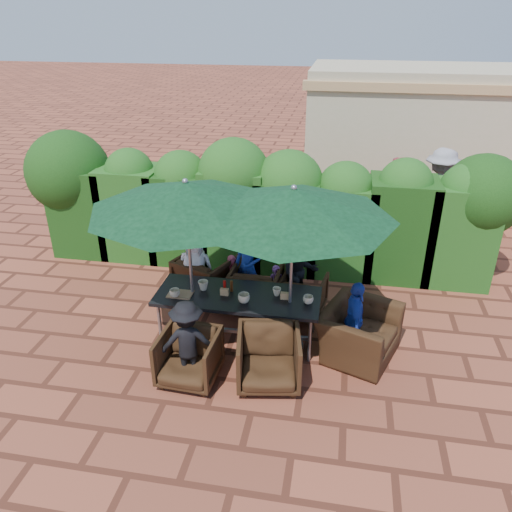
% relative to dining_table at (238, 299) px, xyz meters
% --- Properties ---
extents(ground, '(80.00, 80.00, 0.00)m').
position_rel_dining_table_xyz_m(ground, '(-0.08, 0.17, -0.68)').
color(ground, brown).
rests_on(ground, ground).
extents(dining_table, '(2.36, 0.90, 0.75)m').
position_rel_dining_table_xyz_m(dining_table, '(0.00, 0.00, 0.00)').
color(dining_table, black).
rests_on(dining_table, ground).
extents(umbrella_left, '(2.67, 2.67, 2.46)m').
position_rel_dining_table_xyz_m(umbrella_left, '(-0.66, -0.05, 1.54)').
color(umbrella_left, gray).
rests_on(umbrella_left, ground).
extents(umbrella_right, '(2.69, 2.69, 2.46)m').
position_rel_dining_table_xyz_m(umbrella_right, '(0.76, -0.06, 1.54)').
color(umbrella_right, gray).
rests_on(umbrella_right, ground).
extents(chair_far_left, '(1.07, 1.04, 0.87)m').
position_rel_dining_table_xyz_m(chair_far_left, '(-0.77, 1.06, -0.24)').
color(chair_far_left, black).
rests_on(chair_far_left, ground).
extents(chair_far_mid, '(0.83, 0.78, 0.81)m').
position_rel_dining_table_xyz_m(chair_far_mid, '(0.11, 0.93, -0.27)').
color(chair_far_mid, black).
rests_on(chair_far_mid, ground).
extents(chair_far_right, '(0.78, 0.75, 0.71)m').
position_rel_dining_table_xyz_m(chair_far_right, '(0.87, 0.90, -0.32)').
color(chair_far_right, black).
rests_on(chair_far_right, ground).
extents(chair_near_left, '(0.78, 0.74, 0.77)m').
position_rel_dining_table_xyz_m(chair_near_left, '(-0.44, -1.01, -0.29)').
color(chair_near_left, black).
rests_on(chair_near_left, ground).
extents(chair_near_right, '(0.92, 0.87, 0.83)m').
position_rel_dining_table_xyz_m(chair_near_right, '(0.59, -0.88, -0.26)').
color(chair_near_right, black).
rests_on(chair_near_right, ground).
extents(chair_end_right, '(1.05, 1.28, 0.96)m').
position_rel_dining_table_xyz_m(chair_end_right, '(1.74, -0.06, -0.20)').
color(chair_end_right, black).
rests_on(chair_end_right, ground).
extents(adult_far_left, '(0.64, 0.40, 1.26)m').
position_rel_dining_table_xyz_m(adult_far_left, '(-0.90, 0.90, -0.05)').
color(adult_far_left, white).
rests_on(adult_far_left, ground).
extents(adult_far_mid, '(0.58, 0.52, 1.32)m').
position_rel_dining_table_xyz_m(adult_far_mid, '(-0.05, 1.03, -0.01)').
color(adult_far_mid, '#1E3AA5').
rests_on(adult_far_mid, ground).
extents(adult_far_right, '(0.70, 0.56, 1.28)m').
position_rel_dining_table_xyz_m(adult_far_right, '(0.78, 1.04, -0.03)').
color(adult_far_right, black).
rests_on(adult_far_right, ground).
extents(adult_near_left, '(0.81, 0.53, 1.16)m').
position_rel_dining_table_xyz_m(adult_near_left, '(-0.45, -0.99, -0.09)').
color(adult_near_left, black).
rests_on(adult_near_left, ground).
extents(adult_end_right, '(0.40, 0.70, 1.15)m').
position_rel_dining_table_xyz_m(adult_end_right, '(1.66, -0.08, -0.10)').
color(adult_end_right, '#1E3AA5').
rests_on(adult_end_right, ground).
extents(child_left, '(0.36, 0.33, 0.82)m').
position_rel_dining_table_xyz_m(child_left, '(-0.32, 1.08, -0.27)').
color(child_left, '#D14A63').
rests_on(child_left, ground).
extents(child_right, '(0.32, 0.28, 0.75)m').
position_rel_dining_table_xyz_m(child_right, '(0.43, 0.98, -0.30)').
color(child_right, '#A453B5').
rests_on(child_right, ground).
extents(pedestrian_a, '(1.46, 1.29, 1.54)m').
position_rel_dining_table_xyz_m(pedestrian_a, '(1.51, 4.23, 0.10)').
color(pedestrian_a, '#23822B').
rests_on(pedestrian_a, ground).
extents(pedestrian_b, '(0.93, 0.83, 1.65)m').
position_rel_dining_table_xyz_m(pedestrian_b, '(2.48, 4.60, 0.15)').
color(pedestrian_b, '#D14A63').
rests_on(pedestrian_b, ground).
extents(pedestrian_c, '(1.27, 1.25, 1.91)m').
position_rel_dining_table_xyz_m(pedestrian_c, '(3.36, 4.48, 0.28)').
color(pedestrian_c, gray).
rests_on(pedestrian_c, ground).
extents(cup_a, '(0.15, 0.15, 0.12)m').
position_rel_dining_table_xyz_m(cup_a, '(-0.87, -0.20, 0.13)').
color(cup_a, beige).
rests_on(cup_a, dining_table).
extents(cup_b, '(0.15, 0.15, 0.14)m').
position_rel_dining_table_xyz_m(cup_b, '(-0.53, 0.06, 0.15)').
color(cup_b, beige).
rests_on(cup_b, dining_table).
extents(cup_c, '(0.17, 0.17, 0.13)m').
position_rel_dining_table_xyz_m(cup_c, '(0.13, -0.18, 0.14)').
color(cup_c, beige).
rests_on(cup_c, dining_table).
extents(cup_d, '(0.12, 0.12, 0.12)m').
position_rel_dining_table_xyz_m(cup_d, '(0.55, 0.09, 0.13)').
color(cup_d, beige).
rests_on(cup_d, dining_table).
extents(cup_e, '(0.15, 0.15, 0.12)m').
position_rel_dining_table_xyz_m(cup_e, '(1.01, -0.05, 0.13)').
color(cup_e, beige).
rests_on(cup_e, dining_table).
extents(ketchup_bottle, '(0.04, 0.04, 0.17)m').
position_rel_dining_table_xyz_m(ketchup_bottle, '(-0.21, 0.08, 0.16)').
color(ketchup_bottle, '#B20C0A').
rests_on(ketchup_bottle, dining_table).
extents(sauce_bottle, '(0.04, 0.04, 0.17)m').
position_rel_dining_table_xyz_m(sauce_bottle, '(-0.11, 0.09, 0.16)').
color(sauce_bottle, '#4C230C').
rests_on(sauce_bottle, dining_table).
extents(serving_tray, '(0.35, 0.25, 0.02)m').
position_rel_dining_table_xyz_m(serving_tray, '(-0.81, -0.14, 0.08)').
color(serving_tray, '#A0724D').
rests_on(serving_tray, dining_table).
extents(number_block_left, '(0.12, 0.06, 0.10)m').
position_rel_dining_table_xyz_m(number_block_left, '(-0.19, -0.03, 0.12)').
color(number_block_left, tan).
rests_on(number_block_left, dining_table).
extents(number_block_right, '(0.12, 0.06, 0.10)m').
position_rel_dining_table_xyz_m(number_block_right, '(0.67, 0.01, 0.12)').
color(number_block_right, tan).
rests_on(number_block_right, dining_table).
extents(hedge_wall, '(9.10, 1.60, 2.42)m').
position_rel_dining_table_xyz_m(hedge_wall, '(-0.26, 2.49, 0.60)').
color(hedge_wall, black).
rests_on(hedge_wall, ground).
extents(building, '(6.20, 3.08, 3.20)m').
position_rel_dining_table_xyz_m(building, '(3.42, 7.16, 0.93)').
color(building, '#C6B393').
rests_on(building, ground).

